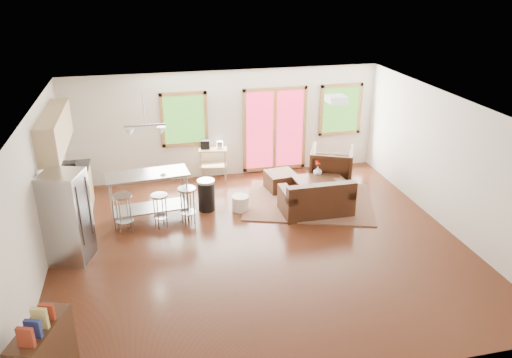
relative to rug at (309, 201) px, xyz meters
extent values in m
cube|color=black|center=(-1.48, -1.52, -0.02)|extent=(7.50, 7.00, 0.02)
cube|color=silver|center=(-1.48, -1.52, 2.60)|extent=(7.50, 7.00, 0.02)
cube|color=beige|center=(-1.48, 1.99, 1.29)|extent=(7.50, 0.02, 2.60)
cube|color=beige|center=(-5.24, -1.52, 1.29)|extent=(0.02, 7.00, 2.60)
cube|color=beige|center=(2.28, -1.52, 1.29)|extent=(0.02, 7.00, 2.60)
cube|color=beige|center=(-1.48, -5.03, 1.29)|extent=(7.50, 0.02, 2.60)
cube|color=#285218|center=(-2.48, 1.94, 1.49)|extent=(0.94, 0.02, 1.14)
cube|color=olive|center=(-2.48, 1.94, 2.10)|extent=(1.10, 0.05, 0.08)
cube|color=olive|center=(-2.48, 1.94, 0.88)|extent=(1.10, 0.05, 0.08)
cube|color=olive|center=(-2.99, 1.94, 1.49)|extent=(0.08, 0.05, 1.30)
cube|color=olive|center=(-1.97, 1.94, 1.49)|extent=(0.08, 0.05, 1.30)
cube|color=#A81D37|center=(-0.28, 1.94, 1.09)|extent=(1.44, 0.02, 1.94)
cube|color=olive|center=(-0.28, 1.94, 2.10)|extent=(1.60, 0.05, 0.08)
cube|color=olive|center=(-0.28, 1.94, 0.08)|extent=(1.60, 0.05, 0.08)
cube|color=olive|center=(-1.04, 1.94, 1.09)|extent=(0.08, 0.05, 2.10)
cube|color=olive|center=(0.48, 1.94, 1.09)|extent=(0.08, 0.05, 2.10)
cube|color=olive|center=(-0.28, 1.94, 1.09)|extent=(0.08, 0.05, 1.94)
cube|color=#285218|center=(1.42, 1.94, 1.49)|extent=(0.94, 0.02, 1.14)
cube|color=olive|center=(1.42, 1.94, 2.10)|extent=(1.10, 0.05, 0.08)
cube|color=olive|center=(1.42, 1.94, 0.88)|extent=(1.10, 0.05, 0.08)
cube|color=olive|center=(0.91, 1.94, 1.49)|extent=(0.08, 0.05, 1.30)
cube|color=olive|center=(1.93, 1.94, 1.49)|extent=(0.08, 0.05, 1.30)
cube|color=#4F5E39|center=(0.00, 0.00, 0.00)|extent=(3.28, 2.88, 0.03)
cube|color=black|center=(-0.03, -0.51, 0.19)|extent=(1.46, 0.83, 0.41)
cube|color=black|center=(-0.02, -0.82, 0.58)|extent=(1.45, 0.20, 0.37)
cube|color=black|center=(-0.65, -0.51, 0.47)|extent=(0.20, 0.82, 0.15)
cube|color=black|center=(0.60, -0.51, 0.47)|extent=(0.20, 0.82, 0.15)
cube|color=black|center=(-0.35, -0.46, 0.45)|extent=(0.60, 0.54, 0.12)
cube|color=black|center=(0.29, -0.46, 0.45)|extent=(0.60, 0.54, 0.12)
cube|color=#311D11|center=(0.30, 0.26, 0.40)|extent=(1.13, 0.72, 0.04)
cube|color=#311D11|center=(-0.14, -0.01, 0.18)|extent=(0.07, 0.07, 0.39)
cube|color=#311D11|center=(0.77, 0.05, 0.18)|extent=(0.07, 0.07, 0.39)
cube|color=#311D11|center=(-0.17, 0.47, 0.18)|extent=(0.07, 0.07, 0.39)
cube|color=#311D11|center=(0.74, 0.53, 0.18)|extent=(0.07, 0.07, 0.39)
imported|color=black|center=(0.83, 0.86, 0.49)|extent=(1.26, 1.23, 1.00)
cube|color=black|center=(-0.43, 0.78, 0.20)|extent=(0.71, 0.71, 0.43)
cylinder|color=beige|center=(-1.55, -0.04, 0.15)|extent=(0.41, 0.41, 0.32)
imported|color=silver|center=(0.37, 0.52, 0.49)|extent=(0.25, 0.26, 0.20)
sphere|color=red|center=(0.39, 0.55, 0.65)|extent=(0.09, 0.09, 0.08)
sphere|color=red|center=(0.34, 0.49, 0.68)|extent=(0.09, 0.09, 0.08)
sphere|color=red|center=(0.36, 0.56, 0.70)|extent=(0.09, 0.09, 0.08)
imported|color=maroon|center=(0.41, 0.18, 0.52)|extent=(0.20, 0.10, 0.28)
cube|color=tan|center=(-4.93, 0.18, 0.44)|extent=(0.60, 2.20, 0.90)
cube|color=black|center=(-4.93, 0.18, 0.91)|extent=(0.64, 2.24, 0.04)
cube|color=tan|center=(-5.05, 0.18, 1.94)|extent=(0.36, 2.20, 0.70)
cylinder|color=#B7BABC|center=(-4.93, -0.32, 1.02)|extent=(0.12, 0.12, 0.18)
cube|color=black|center=(-4.93, 0.58, 1.03)|extent=(0.22, 0.18, 0.20)
cube|color=#B7BABC|center=(-4.83, -1.27, 0.81)|extent=(0.82, 0.80, 1.65)
cube|color=gray|center=(-4.52, -1.37, 0.81)|extent=(0.19, 0.58, 1.61)
cylinder|color=gray|center=(-4.56, -1.57, 0.95)|extent=(0.03, 0.03, 1.10)
cylinder|color=gray|center=(-4.45, -1.18, 0.95)|extent=(0.03, 0.03, 1.10)
cube|color=#B7BABC|center=(-3.43, -0.06, 0.99)|extent=(1.67, 0.80, 0.04)
cube|color=gray|center=(-3.43, -0.06, 0.25)|extent=(1.55, 0.70, 0.03)
cylinder|color=gray|center=(-4.13, -0.38, 0.48)|extent=(0.05, 0.05, 0.98)
cylinder|color=gray|center=(-2.67, -0.24, 0.48)|extent=(0.05, 0.05, 0.98)
cylinder|color=gray|center=(-4.18, 0.11, 0.48)|extent=(0.05, 0.05, 0.98)
cylinder|color=gray|center=(-2.72, 0.25, 0.48)|extent=(0.05, 0.05, 0.98)
imported|color=silver|center=(-3.12, -0.21, 0.99)|extent=(0.12, 0.09, 0.11)
cylinder|color=#B7BABC|center=(-3.93, -0.47, 0.76)|extent=(0.47, 0.47, 0.04)
cylinder|color=gray|center=(-3.86, -0.34, 0.36)|extent=(0.03, 0.03, 0.75)
cylinder|color=gray|center=(-4.05, -0.40, 0.36)|extent=(0.03, 0.03, 0.75)
cylinder|color=gray|center=(-3.99, -0.59, 0.36)|extent=(0.03, 0.03, 0.75)
cylinder|color=gray|center=(-3.80, -0.53, 0.36)|extent=(0.03, 0.03, 0.75)
cylinder|color=gray|center=(-3.93, -0.47, 0.23)|extent=(0.43, 0.43, 0.02)
cylinder|color=#B7BABC|center=(-3.23, -0.40, 0.66)|extent=(0.42, 0.42, 0.04)
cylinder|color=gray|center=(-3.18, -0.29, 0.31)|extent=(0.03, 0.03, 0.65)
cylinder|color=gray|center=(-3.35, -0.35, 0.31)|extent=(0.03, 0.03, 0.65)
cylinder|color=gray|center=(-3.29, -0.52, 0.31)|extent=(0.03, 0.03, 0.65)
cylinder|color=gray|center=(-3.12, -0.46, 0.31)|extent=(0.03, 0.03, 0.65)
cylinder|color=gray|center=(-3.23, -0.40, 0.20)|extent=(0.38, 0.38, 0.01)
cylinder|color=#B7BABC|center=(-2.69, -0.36, 0.73)|extent=(0.44, 0.44, 0.04)
cylinder|color=gray|center=(-2.62, -0.24, 0.35)|extent=(0.03, 0.03, 0.72)
cylinder|color=gray|center=(-2.81, -0.30, 0.35)|extent=(0.03, 0.03, 0.72)
cylinder|color=gray|center=(-2.75, -0.48, 0.35)|extent=(0.03, 0.03, 0.72)
cylinder|color=gray|center=(-2.57, -0.43, 0.35)|extent=(0.03, 0.03, 0.72)
cylinder|color=gray|center=(-2.69, -0.36, 0.22)|extent=(0.41, 0.41, 0.02)
cylinder|color=black|center=(-2.24, 0.13, 0.30)|extent=(0.48, 0.48, 0.64)
cylinder|color=#B7BABC|center=(-2.24, 0.13, 0.64)|extent=(0.49, 0.49, 0.05)
cube|color=tan|center=(-1.86, 1.71, 0.78)|extent=(0.73, 0.53, 0.04)
cube|color=tan|center=(-1.86, 1.71, 0.37)|extent=(0.69, 0.50, 0.03)
cube|color=tan|center=(-2.17, 1.59, 0.39)|extent=(0.04, 0.04, 0.80)
cube|color=tan|center=(-1.61, 1.50, 0.39)|extent=(0.04, 0.04, 0.80)
cube|color=tan|center=(-2.12, 1.93, 0.39)|extent=(0.04, 0.04, 0.80)
cube|color=tan|center=(-1.55, 1.84, 0.39)|extent=(0.04, 0.04, 0.80)
cube|color=black|center=(-2.03, 1.74, 0.90)|extent=(0.24, 0.22, 0.21)
cylinder|color=#B7BABC|center=(-1.69, 1.69, 0.88)|extent=(0.18, 0.18, 0.17)
cube|color=#311D11|center=(-4.83, -4.22, 0.41)|extent=(0.66, 1.03, 0.85)
cube|color=maroon|center=(-4.88, -4.54, 0.96)|extent=(0.20, 0.11, 0.26)
cube|color=navy|center=(-4.83, -4.39, 0.95)|extent=(0.20, 0.11, 0.23)
cube|color=tan|center=(-4.78, -4.24, 0.97)|extent=(0.20, 0.11, 0.28)
cube|color=maroon|center=(-4.73, -4.09, 0.94)|extent=(0.20, 0.11, 0.21)
cube|color=white|center=(0.12, -0.92, 2.52)|extent=(0.35, 0.35, 0.12)
cylinder|color=gray|center=(-3.38, -0.02, 2.29)|extent=(0.02, 0.02, 0.60)
cube|color=gray|center=(-3.38, -0.02, 1.99)|extent=(0.80, 0.04, 0.03)
cone|color=#B7BABC|center=(-3.68, -0.02, 1.87)|extent=(0.18, 0.18, 0.14)
cone|color=#B7BABC|center=(-3.08, -0.02, 1.87)|extent=(0.18, 0.18, 0.14)
camera|label=1|loc=(-3.36, -9.43, 4.77)|focal=35.00mm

